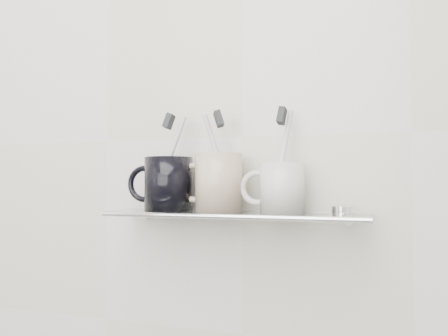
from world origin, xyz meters
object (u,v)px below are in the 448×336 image
at_px(shelf_glass, 234,214).
at_px(mug_right, 282,188).
at_px(mug_left, 169,184).
at_px(mug_center, 219,183).

bearing_deg(shelf_glass, mug_right, 3.10).
distance_m(mug_left, mug_right, 0.23).
bearing_deg(mug_left, mug_center, -7.92).
bearing_deg(mug_right, shelf_glass, 164.84).
xyz_separation_m(mug_center, mug_right, (0.12, 0.00, -0.01)).
bearing_deg(mug_right, mug_left, 161.74).
height_order(shelf_glass, mug_right, mug_right).
xyz_separation_m(mug_left, mug_center, (0.11, 0.00, 0.00)).
bearing_deg(shelf_glass, mug_left, 177.93).
relative_size(mug_left, mug_center, 0.95).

